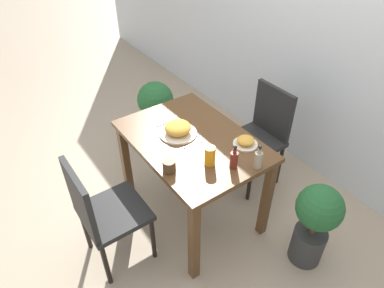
% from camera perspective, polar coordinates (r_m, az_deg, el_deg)
% --- Properties ---
extents(ground_plane, '(16.00, 16.00, 0.00)m').
position_cam_1_polar(ground_plane, '(2.97, 0.00, -11.09)').
color(ground_plane, tan).
extents(wall_back, '(8.00, 0.05, 2.60)m').
position_cam_1_polar(wall_back, '(3.05, 21.36, 17.52)').
color(wall_back, silver).
rests_on(wall_back, ground_plane).
extents(dining_table, '(1.07, 0.76, 0.78)m').
position_cam_1_polar(dining_table, '(2.51, 0.00, -1.28)').
color(dining_table, brown).
rests_on(dining_table, ground_plane).
extents(chair_near, '(0.42, 0.42, 0.90)m').
position_cam_1_polar(chair_near, '(2.37, -14.80, -10.71)').
color(chair_near, black).
rests_on(chair_near, ground_plane).
extents(chair_far, '(0.42, 0.42, 0.90)m').
position_cam_1_polar(chair_far, '(3.01, 11.47, 1.99)').
color(chair_far, black).
rests_on(chair_far, ground_plane).
extents(food_plate, '(0.28, 0.28, 0.09)m').
position_cam_1_polar(food_plate, '(2.46, -2.37, 2.52)').
color(food_plate, beige).
rests_on(food_plate, dining_table).
extents(side_plate, '(0.17, 0.17, 0.06)m').
position_cam_1_polar(side_plate, '(2.39, 8.92, 0.39)').
color(side_plate, beige).
rests_on(side_plate, dining_table).
extents(drink_cup, '(0.08, 0.08, 0.08)m').
position_cam_1_polar(drink_cup, '(2.15, -3.82, -3.67)').
color(drink_cup, '#4C331E').
rests_on(drink_cup, dining_table).
extents(juice_glass, '(0.07, 0.07, 0.13)m').
position_cam_1_polar(juice_glass, '(2.18, 3.01, -1.97)').
color(juice_glass, orange).
rests_on(juice_glass, dining_table).
extents(sauce_bottle, '(0.05, 0.05, 0.18)m').
position_cam_1_polar(sauce_bottle, '(2.20, 10.98, -2.48)').
color(sauce_bottle, gray).
rests_on(sauce_bottle, dining_table).
extents(condiment_bottle, '(0.05, 0.05, 0.18)m').
position_cam_1_polar(condiment_bottle, '(2.17, 7.02, -2.52)').
color(condiment_bottle, maroon).
rests_on(condiment_bottle, dining_table).
extents(fork_utensil, '(0.01, 0.16, 0.00)m').
position_cam_1_polar(fork_utensil, '(2.60, -4.39, 3.55)').
color(fork_utensil, silver).
rests_on(fork_utensil, dining_table).
extents(spoon_utensil, '(0.03, 0.18, 0.00)m').
position_cam_1_polar(spoon_utensil, '(2.37, -0.10, -0.18)').
color(spoon_utensil, silver).
rests_on(spoon_utensil, dining_table).
extents(potted_plant_left, '(0.35, 0.35, 0.72)m').
position_cam_1_polar(potted_plant_left, '(3.41, -6.04, 6.06)').
color(potted_plant_left, '#333333').
rests_on(potted_plant_left, ground_plane).
extents(potted_plant_right, '(0.31, 0.31, 0.70)m').
position_cam_1_polar(potted_plant_right, '(2.52, 19.85, -11.98)').
color(potted_plant_right, '#333333').
rests_on(potted_plant_right, ground_plane).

